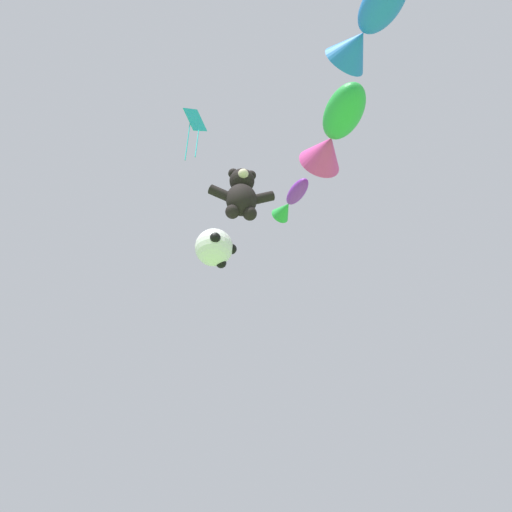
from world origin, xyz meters
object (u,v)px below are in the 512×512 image
soccer_ball_kite (214,248)px  fish_kite_emerald (334,132)px  teddy_bear_kite (242,194)px  diamond_kite (195,124)px  fish_kite_violet (291,201)px  fish_kite_cobalt (368,26)px

soccer_ball_kite → fish_kite_emerald: 4.31m
teddy_bear_kite → soccer_ball_kite: size_ratio=1.76×
teddy_bear_kite → diamond_kite: size_ratio=0.70×
soccer_ball_kite → fish_kite_violet: 3.54m
fish_kite_emerald → diamond_kite: size_ratio=1.03×
diamond_kite → soccer_ball_kite: bearing=-22.6°
diamond_kite → fish_kite_emerald: bearing=-28.5°
soccer_ball_kite → diamond_kite: diamond_kite is taller
fish_kite_emerald → fish_kite_cobalt: size_ratio=1.17×
teddy_bear_kite → fish_kite_violet: bearing=33.2°
fish_kite_emerald → soccer_ball_kite: bearing=149.8°
fish_kite_violet → fish_kite_emerald: fish_kite_emerald is taller
fish_kite_violet → diamond_kite: diamond_kite is taller
soccer_ball_kite → fish_kite_cobalt: size_ratio=0.45×
fish_kite_violet → fish_kite_cobalt: bearing=-84.1°
soccer_ball_kite → fish_kite_cobalt: (2.67, -4.52, 2.51)m
soccer_ball_kite → teddy_bear_kite: bearing=-19.6°
fish_kite_violet → fish_kite_cobalt: (0.55, -5.31, -0.22)m
fish_kite_violet → diamond_kite: size_ratio=0.66×
teddy_bear_kite → fish_kite_emerald: fish_kite_emerald is taller
fish_kite_cobalt → soccer_ball_kite: bearing=120.6°
teddy_bear_kite → fish_kite_cobalt: size_ratio=0.79×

